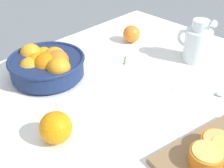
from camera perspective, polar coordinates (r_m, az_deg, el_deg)
name	(u,v)px	position (r cm, az deg, el deg)	size (l,w,h in cm)	color
ground_plane	(104,102)	(91.19, -1.52, -3.47)	(132.78, 88.21, 3.00)	white
fruit_bowl	(46,65)	(100.01, -12.72, 3.72)	(25.69, 25.69, 10.57)	navy
juice_pitcher	(197,46)	(112.19, 16.31, 7.22)	(9.72, 14.32, 16.67)	white
cutting_board	(214,157)	(75.49, 19.43, -13.27)	(28.33, 16.47, 1.58)	olive
orange_half_0	(224,150)	(73.83, 21.15, -12.00)	(7.08, 7.08, 3.93)	orange
orange_half_1	(217,145)	(74.65, 19.97, -11.16)	(8.15, 8.15, 3.76)	orange
orange_half_2	(206,157)	(70.93, 17.97, -13.47)	(7.84, 7.84, 3.92)	orange
loose_orange_0	(131,34)	(123.14, 3.84, 9.75)	(7.22, 7.22, 7.22)	orange
loose_orange_1	(56,128)	(74.87, -10.98, -8.39)	(8.40, 8.40, 8.40)	orange
spoon	(207,92)	(96.57, 18.09, -1.59)	(9.72, 15.25, 1.00)	silver
herb_sprig_0	(125,61)	(109.49, 2.52, 4.58)	(6.41, 5.07, 0.98)	#388632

